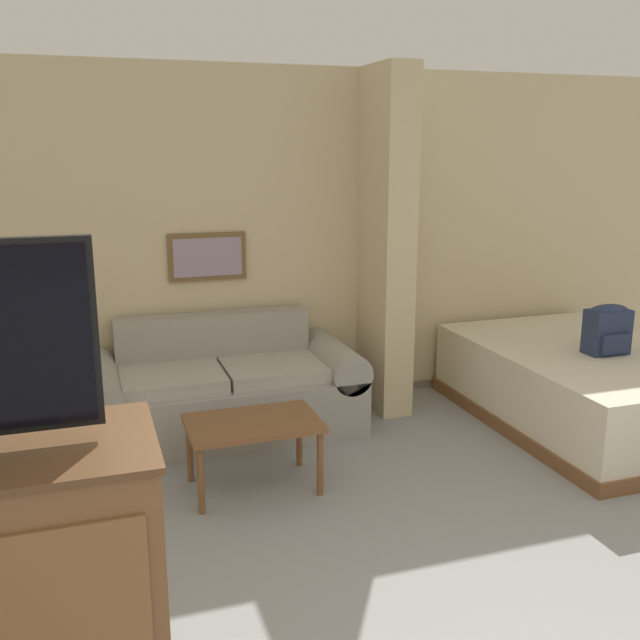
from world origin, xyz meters
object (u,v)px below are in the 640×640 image
object	(u,v)px
bed	(585,385)
backpack	(608,329)
couch	(222,391)
coffee_table	(253,429)
table_lamp	(48,324)

from	to	relation	value
bed	backpack	size ratio (longest dim) A/B	5.86
backpack	bed	bearing A→B (deg)	101.99
couch	coffee_table	world-z (taller)	couch
bed	backpack	world-z (taller)	backpack
couch	backpack	distance (m)	2.80
couch	table_lamp	xyz separation A→B (m)	(-1.12, -0.08, 0.60)
coffee_table	bed	distance (m)	2.62
coffee_table	table_lamp	world-z (taller)	table_lamp
bed	couch	bearing A→B (deg)	165.69
couch	coffee_table	size ratio (longest dim) A/B	2.52
couch	bed	xyz separation A→B (m)	(2.61, -0.67, -0.02)
couch	backpack	size ratio (longest dim) A/B	5.50
couch	bed	size ratio (longest dim) A/B	0.94
table_lamp	backpack	size ratio (longest dim) A/B	1.28
table_lamp	bed	size ratio (longest dim) A/B	0.22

